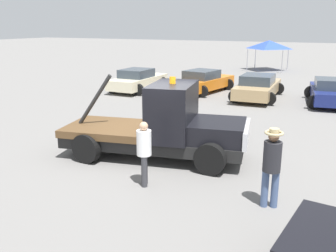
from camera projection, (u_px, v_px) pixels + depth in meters
name	position (u px, v px, depth m)	size (l,w,h in m)	color
ground_plane	(153.00, 157.00, 11.56)	(160.00, 160.00, 0.00)	slate
tow_truck	(164.00, 128.00, 11.22)	(5.83, 3.00, 2.51)	black
person_near_truck	(272.00, 162.00, 8.13)	(0.40, 0.40, 1.82)	#475B84
person_at_hood	(144.00, 149.00, 9.30)	(0.37, 0.37, 1.66)	#38383D
parked_car_cream	(138.00, 80.00, 22.95)	(2.42, 4.57, 1.34)	beige
parked_car_orange	(203.00, 81.00, 22.40)	(2.90, 4.84, 1.34)	orange
parked_car_tan	(258.00, 87.00, 20.44)	(2.58, 4.95, 1.34)	tan
parked_car_navy	(332.00, 92.00, 18.91)	(2.88, 4.53, 1.34)	navy
canopy_tent_blue	(269.00, 45.00, 32.66)	(3.01, 3.01, 2.60)	#9E9EA3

